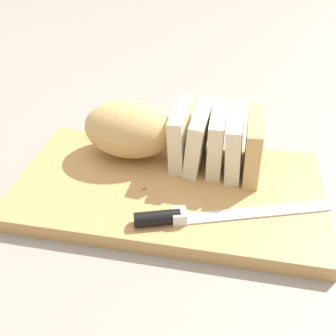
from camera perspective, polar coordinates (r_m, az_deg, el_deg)
ground_plane at (r=0.59m, az=0.00°, el=-4.22°), size 3.00×3.00×0.00m
cutting_board at (r=0.58m, az=0.00°, el=-3.30°), size 0.48×0.25×0.03m
bread_loaf at (r=0.60m, az=-0.46°, el=5.43°), size 0.30×0.12×0.10m
bread_knife at (r=0.51m, az=3.23°, el=-7.53°), size 0.28×0.10×0.02m
crumb_near_knife at (r=0.59m, az=7.55°, el=-1.18°), size 0.01×0.01×0.01m
crumb_near_loaf at (r=0.59m, az=1.54°, el=-0.38°), size 0.01×0.01×0.01m
crumb_stray_left at (r=0.56m, az=-3.80°, el=-3.11°), size 0.01×0.01×0.01m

